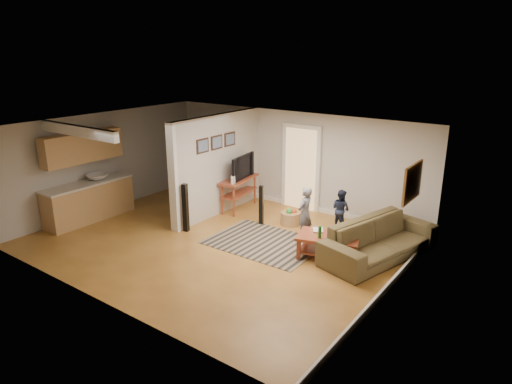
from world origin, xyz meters
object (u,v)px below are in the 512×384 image
(sofa, at_px, (378,257))
(child, at_px, (304,238))
(coffee_table, at_px, (329,241))
(toy_basket, at_px, (291,217))
(tv_console, at_px, (239,181))
(speaker_left, at_px, (185,208))
(toddler, at_px, (340,228))
(speaker_right, at_px, (261,205))

(sofa, relative_size, child, 2.20)
(sofa, xyz_separation_m, coffee_table, (-0.81, -0.61, 0.37))
(toy_basket, relative_size, child, 0.40)
(coffee_table, height_order, tv_console, tv_console)
(speaker_left, relative_size, toddler, 1.19)
(coffee_table, xyz_separation_m, tv_console, (-3.23, 1.23, 0.39))
(speaker_right, distance_m, toy_basket, 0.76)
(sofa, bearing_deg, child, 107.57)
(coffee_table, xyz_separation_m, speaker_left, (-3.29, -0.67, 0.20))
(speaker_right, bearing_deg, child, -22.43)
(speaker_right, bearing_deg, coffee_table, -33.96)
(coffee_table, height_order, speaker_left, speaker_left)
(tv_console, distance_m, child, 2.55)
(tv_console, bearing_deg, speaker_left, -101.13)
(sofa, distance_m, child, 1.69)
(toy_basket, height_order, child, child)
(tv_console, relative_size, toddler, 1.47)
(speaker_right, xyz_separation_m, toy_basket, (0.58, 0.39, -0.30))
(sofa, height_order, toy_basket, toy_basket)
(tv_console, distance_m, speaker_left, 1.91)
(sofa, height_order, tv_console, tv_console)
(child, bearing_deg, toy_basket, -128.22)
(speaker_left, bearing_deg, coffee_table, -1.64)
(tv_console, xyz_separation_m, speaker_right, (1.08, -0.54, -0.28))
(sofa, relative_size, speaker_right, 2.73)
(sofa, distance_m, tv_console, 4.15)
(toy_basket, bearing_deg, toddler, 23.57)
(speaker_left, xyz_separation_m, toy_basket, (1.72, 1.75, -0.39))
(sofa, xyz_separation_m, speaker_left, (-4.10, -1.28, 0.56))
(speaker_right, xyz_separation_m, toddler, (1.64, 0.85, -0.48))
(tv_console, bearing_deg, child, -25.27)
(toy_basket, height_order, toddler, toddler)
(sofa, bearing_deg, speaker_right, 104.06)
(tv_console, relative_size, speaker_left, 1.23)
(speaker_left, distance_m, toy_basket, 2.49)
(tv_console, bearing_deg, speaker_right, -35.61)
(tv_console, height_order, toddler, tv_console)
(speaker_left, relative_size, toy_basket, 2.37)
(coffee_table, height_order, speaker_right, speaker_right)
(toy_basket, bearing_deg, sofa, -11.29)
(coffee_table, distance_m, toddler, 1.67)
(speaker_left, bearing_deg, child, 13.79)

